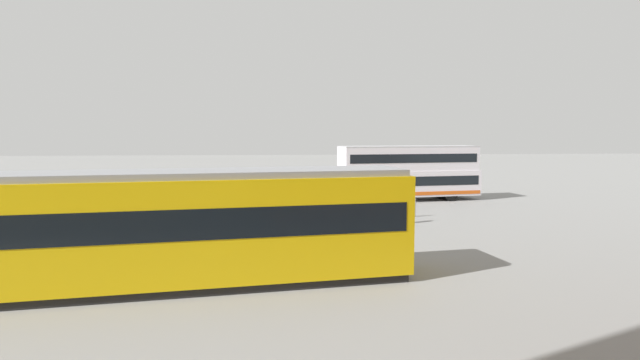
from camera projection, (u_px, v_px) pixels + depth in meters
The scene contains 7 objects.
ground_plane at pixel (349, 204), 33.77m from camera, with size 160.00×160.00×0.00m, color gray.
double_decker_bus at pixel (408, 173), 35.76m from camera, with size 10.26×3.81×3.83m.
tram_yellow at pixel (182, 227), 15.55m from camera, with size 14.34×4.64×3.56m.
pedestrian_near_railing at pixel (293, 200), 28.19m from camera, with size 0.40×0.40×1.78m.
pedestrian_crossing at pixel (401, 206), 26.37m from camera, with size 0.36×0.33×1.63m.
pedestrian_railing at pixel (338, 206), 27.63m from camera, with size 8.98×1.22×1.08m.
info_sign at pixel (275, 192), 26.73m from camera, with size 0.94×0.15×2.40m.
Camera 1 is at (4.99, 33.17, 4.68)m, focal length 28.59 mm.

